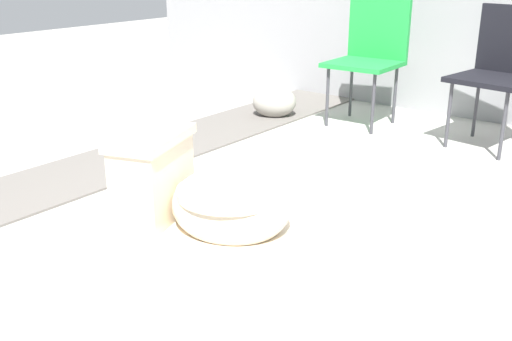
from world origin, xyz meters
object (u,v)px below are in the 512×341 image
object	(u,v)px
toilet	(207,213)
folding_chair_left	(371,49)
boulder_near	(274,102)
folding_chair_middle	(504,62)

from	to	relation	value
toilet	folding_chair_left	distance (m)	2.32
boulder_near	toilet	bearing A→B (deg)	-59.77
toilet	folding_chair_left	bearing A→B (deg)	84.00
toilet	folding_chair_middle	world-z (taller)	folding_chair_middle
toilet	folding_chair_middle	bearing A→B (deg)	61.84
toilet	boulder_near	world-z (taller)	toilet
folding_chair_left	boulder_near	bearing A→B (deg)	-63.63
folding_chair_middle	boulder_near	xyz separation A→B (m)	(-1.46, -0.32, -0.40)
folding_chair_middle	boulder_near	size ratio (longest dim) A/B	2.64
folding_chair_middle	toilet	bearing A→B (deg)	-0.38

